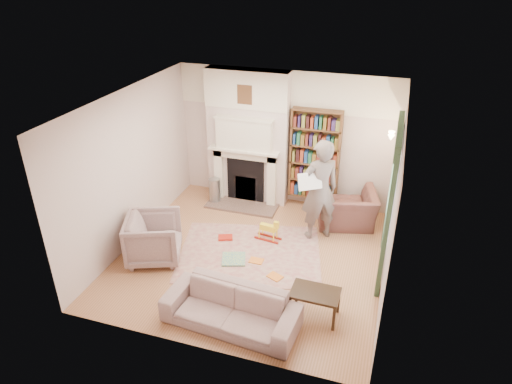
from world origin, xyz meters
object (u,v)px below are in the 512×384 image
(armchair_left, at_px, (154,238))
(rocking_horse, at_px, (268,230))
(armchair_reading, at_px, (346,208))
(man_reading, at_px, (320,190))
(coffee_table, at_px, (315,304))
(sofa, at_px, (231,309))
(bookcase, at_px, (315,155))
(paraffin_heater, at_px, (215,191))

(armchair_left, relative_size, rocking_horse, 1.87)
(armchair_reading, xyz_separation_m, man_reading, (-0.45, -0.60, 0.61))
(rocking_horse, bearing_deg, coffee_table, -46.85)
(sofa, relative_size, coffee_table, 2.78)
(armchair_reading, distance_m, man_reading, 0.97)
(armchair_reading, bearing_deg, rocking_horse, 23.52)
(bookcase, bearing_deg, armchair_left, -129.61)
(armchair_reading, height_order, coffee_table, armchair_reading)
(armchair_reading, relative_size, rocking_horse, 2.28)
(bookcase, bearing_deg, paraffin_heater, -166.76)
(man_reading, xyz_separation_m, paraffin_heater, (-2.35, 0.67, -0.70))
(bookcase, height_order, rocking_horse, bookcase)
(armchair_reading, distance_m, paraffin_heater, 2.80)
(sofa, bearing_deg, coffee_table, 30.37)
(armchair_left, relative_size, paraffin_heater, 1.65)
(bookcase, height_order, sofa, bookcase)
(armchair_left, relative_size, man_reading, 0.47)
(armchair_reading, bearing_deg, man_reading, 38.98)
(man_reading, bearing_deg, rocking_horse, -8.21)
(armchair_reading, relative_size, armchair_left, 1.22)
(bookcase, distance_m, man_reading, 1.20)
(armchair_left, height_order, coffee_table, armchair_left)
(man_reading, height_order, paraffin_heater, man_reading)
(sofa, xyz_separation_m, paraffin_heater, (-1.62, 3.34, -0.01))
(sofa, height_order, rocking_horse, sofa)
(armchair_reading, xyz_separation_m, coffee_table, (-0.07, -2.75, -0.13))
(bookcase, xyz_separation_m, coffee_table, (0.70, -3.29, -0.95))
(armchair_reading, height_order, paraffin_heater, armchair_reading)
(bookcase, relative_size, armchair_left, 2.04)
(bookcase, distance_m, paraffin_heater, 2.27)
(sofa, bearing_deg, bookcase, 88.85)
(coffee_table, height_order, rocking_horse, coffee_table)
(armchair_reading, relative_size, coffee_table, 1.58)
(man_reading, height_order, rocking_horse, man_reading)
(armchair_left, xyz_separation_m, coffee_table, (2.94, -0.59, -0.19))
(bookcase, height_order, paraffin_heater, bookcase)
(bookcase, height_order, armchair_reading, bookcase)
(armchair_reading, xyz_separation_m, rocking_horse, (-1.29, -1.00, -0.15))
(bookcase, distance_m, sofa, 3.94)
(paraffin_heater, distance_m, rocking_horse, 1.84)
(armchair_left, height_order, paraffin_heater, armchair_left)
(armchair_reading, relative_size, man_reading, 0.57)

